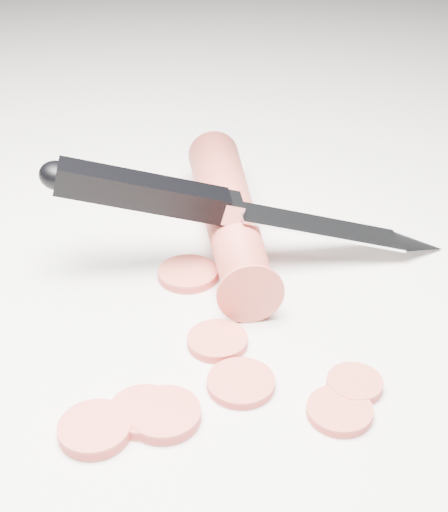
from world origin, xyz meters
name	(u,v)px	position (x,y,z in m)	size (l,w,h in m)	color
ground	(155,334)	(0.00, 0.00, 0.00)	(2.40, 2.40, 0.00)	silver
carrot	(229,213)	(0.08, 0.09, 0.02)	(0.04, 0.04, 0.21)	#D04134
carrot_slice_0	(95,429)	(-0.05, -0.07, 0.00)	(0.04, 0.04, 0.01)	#CD4B3B
carrot_slice_1	(143,412)	(-0.02, -0.07, 0.00)	(0.04, 0.04, 0.01)	#CD4B3B
carrot_slice_2	(217,341)	(0.03, -0.02, 0.00)	(0.04, 0.04, 0.01)	#CD4B3B
carrot_slice_3	(340,411)	(0.08, -0.10, 0.00)	(0.03, 0.03, 0.01)	#CD4B3B
carrot_slice_4	(355,384)	(0.09, -0.08, 0.00)	(0.03, 0.03, 0.01)	#CD4B3B
carrot_slice_5	(164,415)	(-0.01, -0.07, 0.00)	(0.04, 0.04, 0.01)	#CD4B3B
carrot_slice_6	(241,383)	(0.03, -0.06, 0.00)	(0.04, 0.04, 0.01)	#CD4B3B
carrot_slice_7	(188,274)	(0.04, 0.05, 0.00)	(0.04, 0.04, 0.01)	#CD4B3B
kitchen_knife	(254,207)	(0.08, 0.06, 0.04)	(0.28, 0.08, 0.09)	silver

